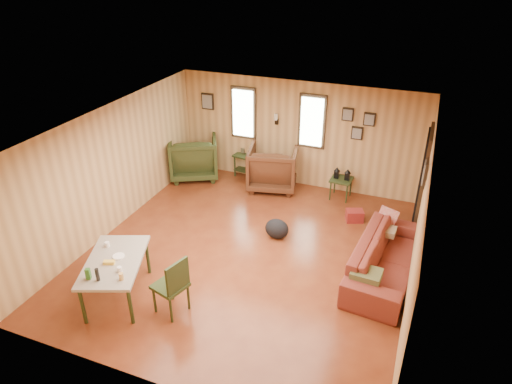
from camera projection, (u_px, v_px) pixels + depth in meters
room at (263, 189)px, 7.81m from camera, size 5.54×6.04×2.44m
sofa at (387, 253)px, 7.45m from camera, size 0.90×2.36×0.90m
recliner_brown at (273, 165)px, 10.23m from camera, size 1.25×1.20×1.09m
recliner_green at (194, 154)px, 10.73m from camera, size 1.43×1.40×1.12m
end_table at (247, 161)px, 10.85m from camera, size 0.60×0.56×0.68m
side_table at (342, 178)px, 9.80m from camera, size 0.47×0.47×0.72m
cooler at (355, 216)px, 9.12m from camera, size 0.40×0.34×0.24m
backpack at (277, 229)px, 8.56m from camera, size 0.54×0.47×0.39m
sofa_pillows at (377, 247)px, 7.49m from camera, size 0.53×1.92×0.40m
dining_table at (114, 264)px, 6.89m from camera, size 1.25×1.56×0.89m
dining_chair at (173, 284)px, 6.62m from camera, size 0.54×0.54×0.97m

